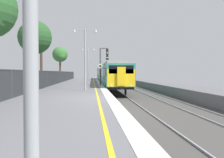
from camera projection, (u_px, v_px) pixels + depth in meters
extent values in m
cube|color=slate|center=(62.00, 106.00, 14.60)|extent=(6.40, 110.00, 1.00)
cube|color=silver|center=(110.00, 97.00, 14.83)|extent=(0.60, 110.00, 0.01)
cube|color=yellow|center=(98.00, 98.00, 14.76)|extent=(0.12, 110.00, 0.01)
cube|color=#423F3D|center=(201.00, 114.00, 15.34)|extent=(11.00, 110.00, 0.20)
cube|color=gray|center=(126.00, 113.00, 14.93)|extent=(0.07, 110.00, 0.08)
cube|color=gray|center=(149.00, 113.00, 15.05)|extent=(0.07, 110.00, 0.08)
cube|color=gray|center=(189.00, 112.00, 15.27)|extent=(0.07, 110.00, 0.08)
cube|color=gray|center=(211.00, 112.00, 15.39)|extent=(0.07, 110.00, 0.08)
cube|color=#2D846B|center=(112.00, 74.00, 33.62)|extent=(2.80, 20.96, 2.30)
cube|color=black|center=(112.00, 84.00, 33.66)|extent=(2.64, 20.36, 0.25)
cube|color=#999E9E|center=(112.00, 65.00, 33.59)|extent=(2.68, 20.96, 0.24)
cube|color=black|center=(102.00, 72.00, 33.49)|extent=(0.02, 19.36, 0.84)
cube|color=teal|center=(104.00, 76.00, 28.29)|extent=(0.03, 1.10, 1.90)
cube|color=teal|center=(101.00, 75.00, 38.73)|extent=(0.03, 1.10, 1.90)
cylinder|color=black|center=(111.00, 92.00, 25.75)|extent=(0.12, 0.84, 0.84)
cylinder|color=black|center=(125.00, 91.00, 25.88)|extent=(0.12, 0.84, 0.84)
cylinder|color=black|center=(104.00, 84.00, 41.45)|extent=(0.12, 0.84, 0.84)
cylinder|color=black|center=(113.00, 84.00, 41.58)|extent=(0.12, 0.84, 0.84)
cube|color=#2D846B|center=(104.00, 74.00, 55.10)|extent=(2.80, 20.96, 2.30)
cube|color=black|center=(104.00, 79.00, 55.13)|extent=(2.64, 20.36, 0.25)
cube|color=#999E9E|center=(104.00, 68.00, 55.06)|extent=(2.68, 20.96, 0.24)
cube|color=black|center=(98.00, 72.00, 54.97)|extent=(0.02, 19.36, 0.84)
cube|color=teal|center=(99.00, 74.00, 49.76)|extent=(0.03, 1.10, 1.90)
cube|color=teal|center=(97.00, 74.00, 60.20)|extent=(0.03, 1.10, 1.90)
cylinder|color=black|center=(102.00, 83.00, 47.23)|extent=(0.12, 0.84, 0.84)
cylinder|color=black|center=(110.00, 83.00, 47.36)|extent=(0.12, 0.84, 0.84)
cylinder|color=black|center=(100.00, 80.00, 62.93)|extent=(0.12, 0.84, 0.84)
cylinder|color=black|center=(106.00, 80.00, 63.06)|extent=(0.12, 0.84, 0.84)
cube|color=yellow|center=(121.00, 78.00, 23.23)|extent=(2.70, 0.10, 1.70)
cube|color=black|center=(121.00, 69.00, 23.20)|extent=(2.40, 0.08, 0.80)
cube|color=yellow|center=(121.00, 76.00, 23.08)|extent=(0.80, 0.24, 1.80)
cylinder|color=white|center=(111.00, 86.00, 23.11)|extent=(0.18, 0.06, 0.18)
cylinder|color=white|center=(131.00, 86.00, 23.27)|extent=(0.18, 0.06, 0.18)
cylinder|color=black|center=(122.00, 88.00, 22.97)|extent=(0.20, 0.35, 0.20)
cube|color=black|center=(104.00, 67.00, 55.06)|extent=(0.60, 0.90, 0.20)
cylinder|color=#47474C|center=(100.00, 67.00, 29.86)|extent=(0.18, 0.18, 4.50)
cube|color=#47474C|center=(104.00, 48.00, 29.84)|extent=(0.90, 0.12, 0.12)
cube|color=black|center=(107.00, 53.00, 29.89)|extent=(0.28, 0.20, 1.00)
cylinder|color=black|center=(107.00, 50.00, 29.76)|extent=(0.16, 0.04, 0.16)
cylinder|color=yellow|center=(107.00, 53.00, 29.77)|extent=(0.16, 0.04, 0.16)
cylinder|color=black|center=(107.00, 55.00, 29.78)|extent=(0.16, 0.04, 0.16)
cube|color=black|center=(107.00, 59.00, 29.91)|extent=(0.32, 0.16, 0.24)
cylinder|color=#59595B|center=(100.00, 76.00, 27.59)|extent=(0.08, 0.08, 2.21)
cylinder|color=black|center=(100.00, 66.00, 27.55)|extent=(0.59, 0.02, 0.59)
cylinder|color=silver|center=(100.00, 66.00, 27.54)|extent=(0.56, 0.02, 0.56)
cube|color=black|center=(100.00, 66.00, 27.53)|extent=(0.24, 0.01, 0.18)
cylinder|color=#93999E|center=(85.00, 60.00, 20.60)|extent=(0.14, 0.14, 5.23)
cube|color=#93999E|center=(90.00, 30.00, 20.57)|extent=(0.90, 0.08, 0.08)
cylinder|color=silver|center=(96.00, 31.00, 20.61)|extent=(0.20, 0.20, 0.18)
cube|color=#93999E|center=(80.00, 30.00, 20.50)|extent=(0.90, 0.08, 0.08)
cylinder|color=silver|center=(74.00, 31.00, 20.46)|extent=(0.20, 0.20, 0.18)
cylinder|color=#93999E|center=(88.00, 65.00, 38.98)|extent=(0.14, 0.14, 5.41)
cube|color=#93999E|center=(91.00, 49.00, 38.95)|extent=(0.90, 0.08, 0.08)
cylinder|color=silver|center=(94.00, 50.00, 38.99)|extent=(0.20, 0.20, 0.18)
cube|color=#93999E|center=(85.00, 49.00, 38.87)|extent=(0.90, 0.08, 0.08)
cylinder|color=silver|center=(83.00, 49.00, 38.84)|extent=(0.20, 0.20, 0.18)
cube|color=#282B2D|center=(11.00, 84.00, 14.32)|extent=(0.03, 99.00, 1.69)
cube|color=#38383D|center=(11.00, 70.00, 14.29)|extent=(0.06, 99.00, 0.06)
cylinder|color=#38383D|center=(11.00, 84.00, 14.32)|extent=(0.07, 0.07, 1.69)
cylinder|color=#38383D|center=(47.00, 79.00, 25.96)|extent=(0.07, 0.07, 1.69)
cylinder|color=#38383D|center=(61.00, 77.00, 37.60)|extent=(0.07, 0.07, 1.69)
cylinder|color=#38383D|center=(68.00, 76.00, 49.24)|extent=(0.07, 0.07, 1.69)
cylinder|color=#38383D|center=(73.00, 75.00, 60.89)|extent=(0.07, 0.07, 1.69)
cylinder|color=#473323|center=(41.00, 63.00, 35.39)|extent=(0.35, 0.35, 5.69)
sphere|color=#33662D|center=(41.00, 39.00, 35.29)|extent=(2.81, 2.81, 2.81)
sphere|color=#33662D|center=(42.00, 41.00, 35.70)|extent=(1.71, 1.71, 1.71)
cylinder|color=#473323|center=(60.00, 69.00, 49.29)|extent=(0.36, 0.36, 4.36)
sphere|color=#33662D|center=(60.00, 54.00, 49.21)|extent=(3.10, 3.10, 3.10)
sphere|color=#33662D|center=(61.00, 56.00, 48.66)|extent=(1.92, 1.92, 1.92)
cylinder|color=#473323|center=(35.00, 66.00, 29.86)|extent=(0.36, 0.36, 4.74)
sphere|color=#234C23|center=(35.00, 37.00, 29.77)|extent=(4.09, 4.09, 4.09)
sphere|color=#234C23|center=(34.00, 41.00, 29.63)|extent=(2.76, 2.76, 2.76)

